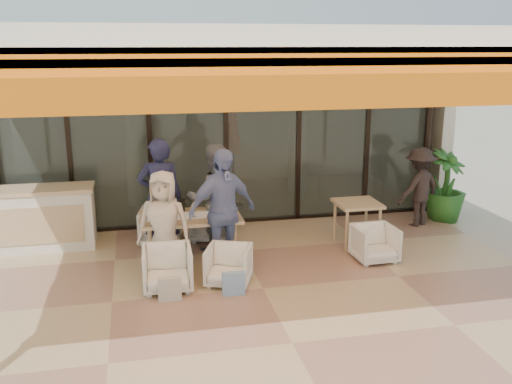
{
  "coord_description": "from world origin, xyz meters",
  "views": [
    {
      "loc": [
        -1.6,
        -7.01,
        3.27
      ],
      "look_at": [
        0.1,
        0.9,
        1.15
      ],
      "focal_mm": 40.0,
      "sensor_mm": 36.0,
      "label": 1
    }
  ],
  "objects_px": {
    "chair_far_left": "(160,224)",
    "diner_navy": "(160,197)",
    "chair_far_right": "(210,221)",
    "potted_palm": "(446,186)",
    "dining_table": "(190,219)",
    "side_table": "(357,208)",
    "diner_grey": "(214,198)",
    "side_chair": "(375,242)",
    "host_counter": "(36,219)",
    "diner_periwinkle": "(222,211)",
    "diner_cream": "(164,224)",
    "chair_near_left": "(167,266)",
    "chair_near_right": "(229,264)",
    "standing_woman": "(419,187)"
  },
  "relations": [
    {
      "from": "diner_navy",
      "to": "side_chair",
      "type": "relative_size",
      "value": 2.99
    },
    {
      "from": "chair_far_left",
      "to": "standing_woman",
      "type": "xyz_separation_m",
      "value": [
        4.65,
        -0.04,
        0.39
      ]
    },
    {
      "from": "host_counter",
      "to": "chair_far_right",
      "type": "relative_size",
      "value": 2.75
    },
    {
      "from": "diner_cream",
      "to": "diner_grey",
      "type": "bearing_deg",
      "value": 64.69
    },
    {
      "from": "chair_far_left",
      "to": "diner_periwinkle",
      "type": "height_order",
      "value": "diner_periwinkle"
    },
    {
      "from": "chair_far_left",
      "to": "chair_far_right",
      "type": "xyz_separation_m",
      "value": [
        0.84,
        0.0,
        -0.0
      ]
    },
    {
      "from": "dining_table",
      "to": "chair_near_left",
      "type": "distance_m",
      "value": 1.1
    },
    {
      "from": "chair_near_right",
      "to": "standing_woman",
      "type": "xyz_separation_m",
      "value": [
        3.81,
        1.86,
        0.42
      ]
    },
    {
      "from": "diner_grey",
      "to": "potted_palm",
      "type": "xyz_separation_m",
      "value": [
        4.48,
        0.68,
        -0.2
      ]
    },
    {
      "from": "host_counter",
      "to": "side_table",
      "type": "height_order",
      "value": "host_counter"
    },
    {
      "from": "chair_far_right",
      "to": "diner_navy",
      "type": "height_order",
      "value": "diner_navy"
    },
    {
      "from": "dining_table",
      "to": "chair_far_right",
      "type": "bearing_deg",
      "value": 65.58
    },
    {
      "from": "chair_near_right",
      "to": "side_table",
      "type": "relative_size",
      "value": 0.82
    },
    {
      "from": "dining_table",
      "to": "side_table",
      "type": "bearing_deg",
      "value": 3.7
    },
    {
      "from": "chair_near_left",
      "to": "diner_grey",
      "type": "height_order",
      "value": "diner_grey"
    },
    {
      "from": "diner_navy",
      "to": "diner_grey",
      "type": "distance_m",
      "value": 0.84
    },
    {
      "from": "chair_near_left",
      "to": "side_chair",
      "type": "distance_m",
      "value": 3.2
    },
    {
      "from": "diner_periwinkle",
      "to": "potted_palm",
      "type": "height_order",
      "value": "diner_periwinkle"
    },
    {
      "from": "host_counter",
      "to": "dining_table",
      "type": "relative_size",
      "value": 1.23
    },
    {
      "from": "diner_periwinkle",
      "to": "host_counter",
      "type": "bearing_deg",
      "value": 129.85
    },
    {
      "from": "chair_near_right",
      "to": "diner_periwinkle",
      "type": "bearing_deg",
      "value": 110.46
    },
    {
      "from": "host_counter",
      "to": "diner_grey",
      "type": "bearing_deg",
      "value": -12.16
    },
    {
      "from": "chair_far_right",
      "to": "chair_near_left",
      "type": "height_order",
      "value": "chair_near_left"
    },
    {
      "from": "chair_near_right",
      "to": "diner_grey",
      "type": "height_order",
      "value": "diner_grey"
    },
    {
      "from": "diner_grey",
      "to": "side_chair",
      "type": "height_order",
      "value": "diner_grey"
    },
    {
      "from": "diner_periwinkle",
      "to": "standing_woman",
      "type": "bearing_deg",
      "value": -2.21
    },
    {
      "from": "dining_table",
      "to": "diner_periwinkle",
      "type": "bearing_deg",
      "value": -46.86
    },
    {
      "from": "dining_table",
      "to": "chair_near_right",
      "type": "bearing_deg",
      "value": -65.89
    },
    {
      "from": "host_counter",
      "to": "diner_cream",
      "type": "height_order",
      "value": "diner_cream"
    },
    {
      "from": "dining_table",
      "to": "side_chair",
      "type": "distance_m",
      "value": 2.85
    },
    {
      "from": "chair_far_left",
      "to": "diner_grey",
      "type": "xyz_separation_m",
      "value": [
        0.84,
        -0.5,
        0.54
      ]
    },
    {
      "from": "potted_palm",
      "to": "side_chair",
      "type": "bearing_deg",
      "value": -141.66
    },
    {
      "from": "diner_cream",
      "to": "potted_palm",
      "type": "distance_m",
      "value": 5.55
    },
    {
      "from": "dining_table",
      "to": "side_chair",
      "type": "height_order",
      "value": "dining_table"
    },
    {
      "from": "chair_far_right",
      "to": "chair_near_left",
      "type": "relative_size",
      "value": 1.0
    },
    {
      "from": "diner_navy",
      "to": "potted_palm",
      "type": "bearing_deg",
      "value": -171.07
    },
    {
      "from": "host_counter",
      "to": "chair_near_right",
      "type": "bearing_deg",
      "value": -35.59
    },
    {
      "from": "side_chair",
      "to": "diner_grey",
      "type": "bearing_deg",
      "value": 154.49
    },
    {
      "from": "chair_far_right",
      "to": "potted_palm",
      "type": "bearing_deg",
      "value": -164.25
    },
    {
      "from": "chair_far_left",
      "to": "diner_navy",
      "type": "xyz_separation_m",
      "value": [
        0.0,
        -0.5,
        0.6
      ]
    },
    {
      "from": "chair_far_right",
      "to": "side_table",
      "type": "distance_m",
      "value": 2.48
    },
    {
      "from": "diner_cream",
      "to": "potted_palm",
      "type": "height_order",
      "value": "diner_cream"
    },
    {
      "from": "diner_cream",
      "to": "diner_periwinkle",
      "type": "xyz_separation_m",
      "value": [
        0.84,
        0.0,
        0.14
      ]
    },
    {
      "from": "diner_navy",
      "to": "side_chair",
      "type": "xyz_separation_m",
      "value": [
        3.18,
        -1.01,
        -0.62
      ]
    },
    {
      "from": "chair_near_right",
      "to": "diner_cream",
      "type": "relative_size",
      "value": 0.39
    },
    {
      "from": "chair_near_left",
      "to": "diner_navy",
      "type": "relative_size",
      "value": 0.36
    },
    {
      "from": "chair_near_left",
      "to": "diner_grey",
      "type": "relative_size",
      "value": 0.38
    },
    {
      "from": "diner_grey",
      "to": "standing_woman",
      "type": "distance_m",
      "value": 3.84
    },
    {
      "from": "chair_far_right",
      "to": "side_table",
      "type": "relative_size",
      "value": 0.9
    },
    {
      "from": "chair_far_right",
      "to": "diner_grey",
      "type": "height_order",
      "value": "diner_grey"
    }
  ]
}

